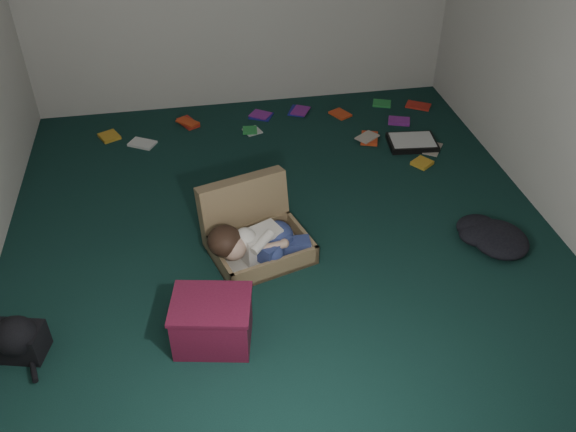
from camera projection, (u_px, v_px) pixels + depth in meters
name	position (u px, v px, depth m)	size (l,w,h in m)	color
floor	(284.00, 242.00, 4.42)	(4.50, 4.50, 0.00)	#102E29
wall_front	(410.00, 380.00, 1.87)	(4.50, 4.50, 0.00)	silver
suitcase	(254.00, 231.00, 4.29)	(0.80, 0.79, 0.48)	#8B714C
person	(258.00, 242.00, 4.13)	(0.73, 0.36, 0.30)	white
maroon_bin	(212.00, 321.00, 3.59)	(0.53, 0.45, 0.32)	#5B122A
backpack	(19.00, 341.00, 3.54)	(0.36, 0.29, 0.22)	black
clothing_pile	(490.00, 228.00, 4.43)	(0.49, 0.40, 0.16)	black
paper_tray	(412.00, 142.00, 5.48)	(0.45, 0.36, 0.06)	black
book_scatter	(309.00, 127.00, 5.75)	(3.21, 1.36, 0.02)	gold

